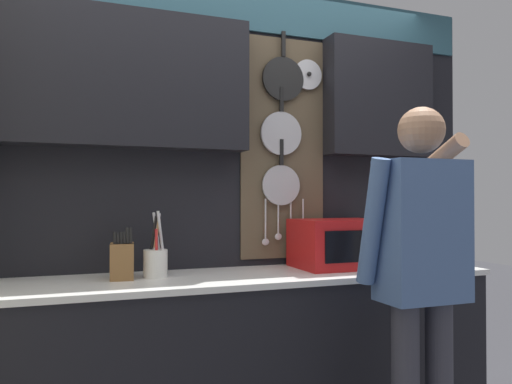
# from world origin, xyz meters

# --- Properties ---
(base_cabinet_counter) EXTENTS (2.56, 0.61, 0.89)m
(base_cabinet_counter) POSITION_xyz_m (0.00, -0.00, 0.44)
(base_cabinet_counter) COLOR black
(base_cabinet_counter) RESTS_ON ground_plane
(back_wall_unit) EXTENTS (3.13, 0.20, 2.52)m
(back_wall_unit) POSITION_xyz_m (-0.02, 0.27, 1.55)
(back_wall_unit) COLOR black
(back_wall_unit) RESTS_ON ground_plane
(microwave) EXTENTS (0.49, 0.38, 0.27)m
(microwave) POSITION_xyz_m (0.54, 0.06, 1.02)
(microwave) COLOR red
(microwave) RESTS_ON base_cabinet_counter
(knife_block) EXTENTS (0.13, 0.16, 0.25)m
(knife_block) POSITION_xyz_m (-0.66, 0.06, 0.98)
(knife_block) COLOR brown
(knife_block) RESTS_ON base_cabinet_counter
(utensil_crock) EXTENTS (0.12, 0.12, 0.33)m
(utensil_crock) POSITION_xyz_m (-0.49, 0.06, 0.97)
(utensil_crock) COLOR white
(utensil_crock) RESTS_ON base_cabinet_counter
(person) EXTENTS (0.54, 0.62, 1.68)m
(person) POSITION_xyz_m (0.56, -0.62, 1.00)
(person) COLOR #383842
(person) RESTS_ON ground_plane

